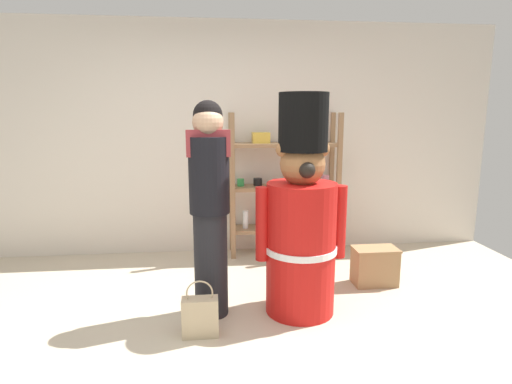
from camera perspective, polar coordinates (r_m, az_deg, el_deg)
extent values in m
plane|color=beige|center=(3.09, -3.58, -20.58)|extent=(6.40, 6.40, 0.00)
cube|color=silver|center=(4.85, -5.02, 7.13)|extent=(6.40, 0.12, 2.60)
cube|color=#93704C|center=(4.55, -3.19, 0.58)|extent=(0.05, 0.05, 1.60)
cube|color=#93704C|center=(4.76, 11.16, 0.84)|extent=(0.05, 0.05, 1.60)
cube|color=#93704C|center=(4.84, -3.38, 1.21)|extent=(0.05, 0.05, 1.60)
cube|color=#93704C|center=(5.04, 10.15, 1.44)|extent=(0.05, 0.05, 1.60)
cube|color=#93704C|center=(4.87, 3.75, -4.92)|extent=(1.18, 0.30, 0.04)
cube|color=#93704C|center=(4.77, 3.82, 0.66)|extent=(1.18, 0.30, 0.04)
cube|color=#93704C|center=(4.70, 3.89, 6.43)|extent=(1.18, 0.30, 0.04)
cylinder|color=green|center=(4.71, -2.10, 1.31)|extent=(0.08, 0.08, 0.08)
cylinder|color=black|center=(4.75, 0.24, 1.40)|extent=(0.10, 0.10, 0.08)
cylinder|color=red|center=(4.71, 2.72, 1.28)|extent=(0.09, 0.09, 0.08)
cylinder|color=yellow|center=(4.77, 4.99, 1.44)|extent=(0.08, 0.08, 0.09)
cylinder|color=navy|center=(4.80, 7.33, 1.51)|extent=(0.08, 0.08, 0.10)
cylinder|color=pink|center=(4.90, 9.42, 1.68)|extent=(0.08, 0.08, 0.11)
cylinder|color=silver|center=(4.76, -1.44, -3.75)|extent=(0.06, 0.06, 0.20)
cylinder|color=navy|center=(4.80, 2.07, -3.70)|extent=(0.07, 0.07, 0.19)
cylinder|color=#B27226|center=(4.85, 5.52, -3.43)|extent=(0.07, 0.07, 0.22)
cylinder|color=#596B33|center=(4.94, 8.85, -3.60)|extent=(0.06, 0.06, 0.16)
cube|color=gold|center=(4.66, 0.66, 7.39)|extent=(0.19, 0.15, 0.12)
cube|color=#B21E2D|center=(4.75, 7.09, 7.64)|extent=(0.14, 0.11, 0.16)
cylinder|color=red|center=(3.41, 6.10, -7.65)|extent=(0.55, 0.55, 1.07)
cylinder|color=white|center=(3.41, 6.10, -7.58)|extent=(0.58, 0.58, 0.05)
sphere|color=#9C673D|center=(3.26, 6.34, 3.81)|extent=(0.35, 0.35, 0.35)
sphere|color=#9C673D|center=(3.22, 3.77, 5.82)|extent=(0.12, 0.12, 0.12)
sphere|color=#9C673D|center=(3.28, 8.94, 5.81)|extent=(0.12, 0.12, 0.12)
cylinder|color=black|center=(3.24, 6.46, 9.41)|extent=(0.38, 0.38, 0.44)
cylinder|color=red|center=(3.30, 0.88, -4.36)|extent=(0.11, 0.11, 0.59)
cylinder|color=red|center=(3.43, 11.26, -3.98)|extent=(0.11, 0.11, 0.59)
sphere|color=black|center=(3.11, 6.96, 2.97)|extent=(0.12, 0.12, 0.12)
cylinder|color=black|center=(3.40, -6.14, -9.70)|extent=(0.26, 0.26, 0.84)
cylinder|color=black|center=(3.22, -6.40, 2.28)|extent=(0.31, 0.31, 0.59)
sphere|color=tan|center=(3.19, -6.55, 9.39)|extent=(0.23, 0.23, 0.23)
cube|color=#993338|center=(3.13, -6.50, 6.58)|extent=(0.33, 0.04, 0.20)
sphere|color=black|center=(3.21, -6.57, 10.34)|extent=(0.22, 0.22, 0.22)
cube|color=#C1AD89|center=(3.20, -7.59, -16.50)|extent=(0.26, 0.12, 0.29)
torus|color=#C1AD89|center=(3.12, -7.68, -13.50)|extent=(0.20, 0.01, 0.20)
cube|color=#9E7A51|center=(4.18, 15.82, -9.79)|extent=(0.40, 0.24, 0.34)
cube|color=#9E7A51|center=(4.12, 15.95, -7.46)|extent=(0.41, 0.25, 0.02)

